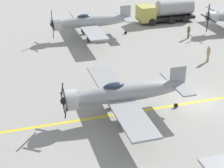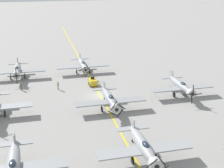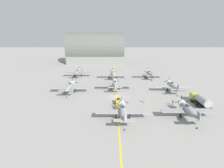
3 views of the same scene
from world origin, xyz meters
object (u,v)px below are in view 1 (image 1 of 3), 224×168
object	(u,v)px
airplane_mid_right	(90,22)
ground_crew_walking	(189,31)
fuel_tanker	(166,11)
ground_crew_inspecting	(208,53)
airplane_mid_center	(123,93)

from	to	relation	value
airplane_mid_right	ground_crew_walking	xyz separation A→B (m)	(-3.74, -11.37, -1.12)
fuel_tanker	ground_crew_walking	xyz separation A→B (m)	(-7.19, 0.14, -0.62)
airplane_mid_right	fuel_tanker	bearing A→B (deg)	-86.69
ground_crew_inspecting	ground_crew_walking	bearing A→B (deg)	-11.42
airplane_mid_right	airplane_mid_center	world-z (taller)	airplane_mid_right
airplane_mid_center	ground_crew_walking	xyz separation A→B (m)	(15.06, -13.39, -1.12)
airplane_mid_right	airplane_mid_center	bearing A→B (deg)	160.50
airplane_mid_center	fuel_tanker	world-z (taller)	airplane_mid_center
airplane_mid_center	fuel_tanker	xyz separation A→B (m)	(22.25, -13.53, -0.50)
airplane_mid_center	ground_crew_walking	bearing A→B (deg)	-32.31
airplane_mid_center	ground_crew_walking	distance (m)	20.19
airplane_mid_center	ground_crew_inspecting	bearing A→B (deg)	-47.37
airplane_mid_right	airplane_mid_center	xyz separation A→B (m)	(-18.80, 2.02, 0.00)
ground_crew_walking	fuel_tanker	bearing A→B (deg)	-1.10
ground_crew_walking	airplane_mid_right	bearing A→B (deg)	71.81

